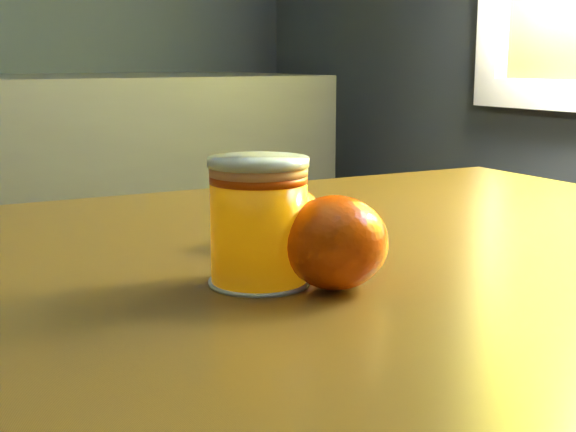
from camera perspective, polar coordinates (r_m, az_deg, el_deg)
table at (r=0.68m, az=-0.44°, el=-11.42°), size 1.08×0.78×0.78m
juice_glass at (r=0.57m, az=-2.09°, el=-0.45°), size 0.07×0.07×0.09m
orange_front at (r=0.56m, az=3.37°, el=-1.89°), size 0.10×0.10×0.07m
orange_back at (r=0.69m, az=0.04°, el=0.00°), size 0.07×0.07×0.05m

